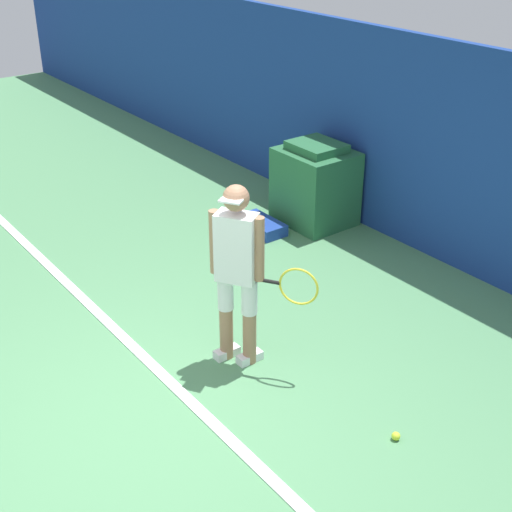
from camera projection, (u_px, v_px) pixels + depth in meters
The scene contains 7 objects.
ground_plane at pixel (152, 421), 5.65m from camera, with size 24.00×24.00×0.00m, color #518C5B.
back_wall at pixel (490, 171), 7.24m from camera, with size 24.00×0.10×2.40m.
court_baseline at pixel (191, 403), 5.84m from camera, with size 21.60×0.10×0.01m.
tennis_player at pixel (239, 268), 5.97m from camera, with size 0.81×0.58×1.67m.
tennis_ball at pixel (396, 436), 5.45m from camera, with size 0.07×0.07×0.07m.
covered_chair at pixel (315, 185), 8.80m from camera, with size 0.88×0.77×1.03m.
equipment_bag at pixel (261, 225), 8.75m from camera, with size 0.65×0.33×0.14m.
Camera 1 is at (4.02, -1.99, 3.77)m, focal length 50.00 mm.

